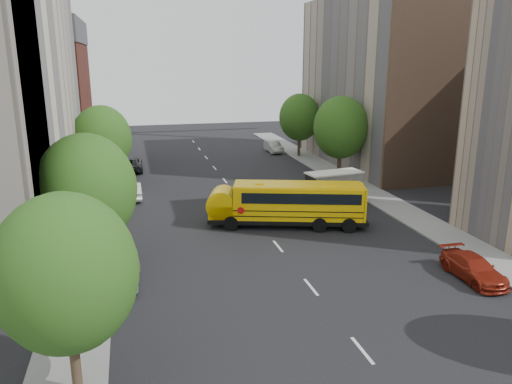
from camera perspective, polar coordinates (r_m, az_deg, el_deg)
name	(u,v)px	position (r m, az deg, el deg)	size (l,w,h in m)	color
ground	(269,236)	(33.60, 1.55, -5.03)	(120.00, 120.00, 0.00)	black
sidewalk_left	(95,225)	(37.29, -17.96, -3.63)	(3.00, 80.00, 0.12)	slate
sidewalk_right	(388,203)	(42.27, 14.84, -1.20)	(3.00, 80.00, 0.12)	slate
lane_markings	(238,197)	(42.85, -2.08, -0.55)	(0.15, 64.00, 0.01)	silver
building_left_redbrick	(39,106)	(59.31, -23.56, 8.98)	(10.00, 15.00, 13.00)	maroon
building_right_far	(380,82)	(57.01, 13.95, 12.10)	(10.00, 22.00, 18.00)	tan
building_right_sidewall	(439,88)	(47.58, 20.23, 11.11)	(10.10, 0.30, 18.00)	brown
street_tree_0	(66,273)	(17.91, -20.91, -8.69)	(4.80, 4.80, 7.41)	#38281C
street_tree_1	(87,190)	(27.27, -18.77, 0.25)	(5.12, 5.12, 7.90)	#38281C
street_tree_2	(102,139)	(44.92, -17.18, 5.81)	(4.99, 4.99, 7.71)	#38281C
street_tree_4	(341,128)	(48.93, 9.64, 7.28)	(5.25, 5.25, 8.10)	#38281C
street_tree_5	(300,117)	(60.06, 5.00, 8.49)	(4.86, 4.86, 7.51)	#38281C
school_bus	(286,202)	(35.14, 3.47, -1.14)	(11.34, 5.68, 3.14)	black
safari_truck	(329,186)	(41.49, 8.38, 0.65)	(6.06, 2.95, 2.49)	black
parked_car_0	(121,271)	(27.32, -15.15, -8.73)	(1.81, 4.50, 1.53)	#B6B5BC
parked_car_1	(132,191)	(43.41, -13.99, 0.14)	(1.46, 4.19, 1.38)	silver
parked_car_2	(131,164)	(54.22, -14.13, 3.12)	(2.42, 5.25, 1.46)	black
parked_car_3	(473,268)	(29.50, 23.60, -7.97)	(1.79, 4.41, 1.28)	maroon
parked_car_5	(273,147)	(63.20, 2.01, 5.21)	(1.49, 4.29, 1.41)	#A5A6A0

